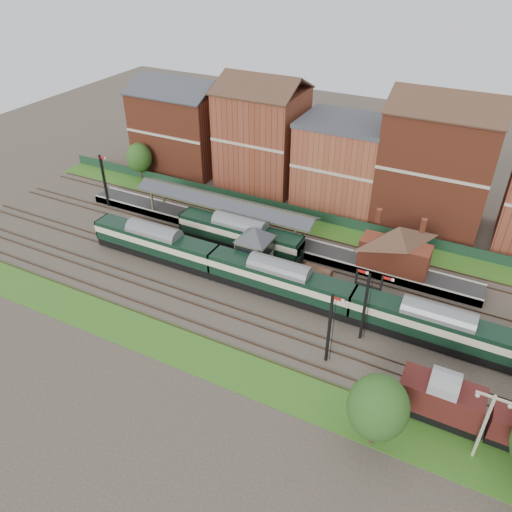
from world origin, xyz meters
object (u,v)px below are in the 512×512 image
at_px(signal_box, 255,248).
at_px(semaphore_bracket, 366,302).
at_px(goods_van_a, 440,398).
at_px(platform_railcar, 240,234).
at_px(dmu_train, 279,279).

distance_m(signal_box, semaphore_bracket, 16.16).
xyz_separation_m(semaphore_bracket, goods_van_a, (8.61, -6.50, -2.35)).
relative_size(semaphore_bracket, platform_railcar, 0.49).
distance_m(dmu_train, goods_van_a, 20.96).
xyz_separation_m(semaphore_bracket, dmu_train, (-10.32, 2.50, -2.34)).
distance_m(semaphore_bracket, goods_van_a, 11.04).
distance_m(semaphore_bracket, platform_railcar, 20.99).
xyz_separation_m(signal_box, platform_railcar, (-3.78, 3.25, -0.92)).
xyz_separation_m(dmu_train, platform_railcar, (-8.50, 6.50, -0.02)).
height_order(signal_box, semaphore_bracket, semaphore_bracket).
distance_m(dmu_train, platform_railcar, 10.70).
xyz_separation_m(signal_box, semaphore_bracket, (15.04, -5.75, 1.44)).
height_order(dmu_train, platform_railcar, dmu_train).
bearing_deg(goods_van_a, semaphore_bracket, 142.95).
relative_size(dmu_train, goods_van_a, 7.60).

